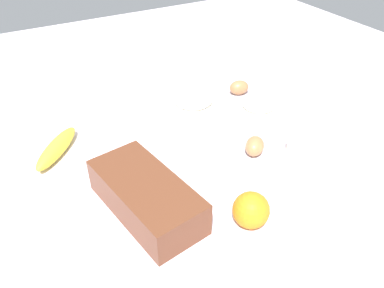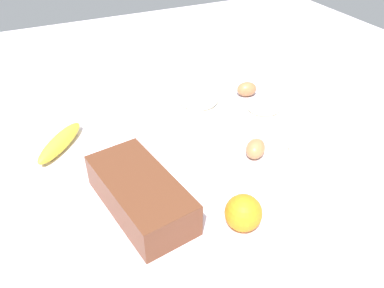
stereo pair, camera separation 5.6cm
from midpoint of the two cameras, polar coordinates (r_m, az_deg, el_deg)
The scene contains 9 objects.
ground_plane at distance 1.01m, azimuth 1.60°, elevation -2.33°, with size 2.40×2.40×0.02m, color silver.
loaf_pan at distance 0.84m, azimuth -5.68°, elevation -7.21°, with size 0.30×0.17×0.08m.
flour_bowl at distance 1.15m, azimuth 11.70°, elevation 4.42°, with size 0.12×0.12×0.07m.
sugar_bowl at distance 1.17m, azimuth 2.31°, elevation 5.78°, with size 0.15×0.15×0.07m.
banana at distance 1.07m, azimuth -17.34°, elevation 0.20°, with size 0.19×0.04×0.04m, color yellow.
orange_fruit at distance 0.81m, azimuth 9.53°, elevation -9.96°, with size 0.08×0.08×0.08m, color orange.
butter_block at distance 1.03m, azimuth 18.55°, elevation -1.13°, with size 0.09×0.06×0.06m, color #F4EDB2.
egg_near_butter at distance 1.01m, azimuth 10.85°, elevation -0.71°, with size 0.05×0.05×0.07m, color #AF7647.
egg_beside_bowl at distance 1.29m, azimuth 9.26°, elevation 7.90°, with size 0.05×0.05×0.06m, color #A77044.
Camera 2 is at (-0.72, 0.34, 0.61)m, focal length 36.47 mm.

